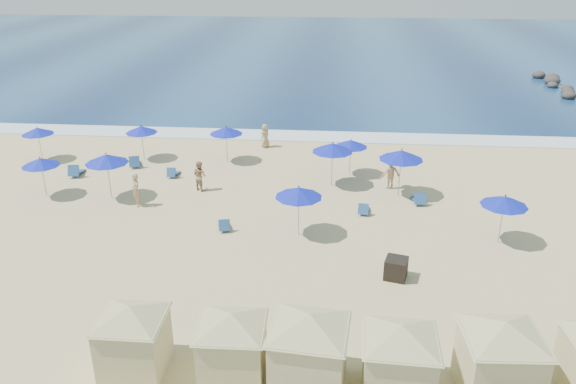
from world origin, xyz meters
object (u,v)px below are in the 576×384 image
(cabana_3, at_px, (400,351))
(umbrella_5, at_px, (299,192))
(cabana_4, at_px, (501,350))
(umbrella_3, at_px, (106,159))
(umbrella_4, at_px, (226,130))
(trash_bin, at_px, (396,268))
(beachgoer_3, at_px, (265,136))
(umbrella_1, at_px, (41,162))
(umbrella_7, at_px, (401,155))
(umbrella_6, at_px, (333,147))
(umbrella_8, at_px, (351,143))
(beachgoer_2, at_px, (390,173))
(umbrella_2, at_px, (141,129))
(cabana_0, at_px, (132,330))
(beachgoer_1, at_px, (200,176))
(cabana_2, at_px, (309,342))
(umbrella_0, at_px, (37,131))
(cabana_1, at_px, (232,338))
(beachgoer_0, at_px, (136,190))
(umbrella_9, at_px, (505,201))

(cabana_3, bearing_deg, umbrella_5, 109.72)
(cabana_4, distance_m, umbrella_5, 11.64)
(umbrella_3, height_order, umbrella_5, umbrella_3)
(umbrella_4, bearing_deg, cabana_4, -58.97)
(trash_bin, bearing_deg, beachgoer_3, 129.52)
(umbrella_1, xyz_separation_m, umbrella_7, (18.80, 1.67, 0.37))
(umbrella_3, height_order, beachgoer_3, umbrella_3)
(umbrella_6, relative_size, beachgoer_3, 1.63)
(umbrella_1, relative_size, umbrella_8, 1.01)
(umbrella_4, bearing_deg, beachgoer_2, -19.59)
(umbrella_2, bearing_deg, trash_bin, -41.52)
(cabana_0, height_order, beachgoer_1, cabana_0)
(cabana_2, bearing_deg, umbrella_0, 133.63)
(umbrella_5, bearing_deg, umbrella_8, 72.51)
(cabana_3, bearing_deg, umbrella_4, 114.01)
(cabana_3, xyz_separation_m, cabana_4, (2.88, 0.25, 0.07))
(trash_bin, distance_m, cabana_3, 6.65)
(cabana_1, bearing_deg, cabana_3, -3.56)
(cabana_4, bearing_deg, umbrella_8, 102.75)
(umbrella_3, bearing_deg, umbrella_8, 19.53)
(cabana_2, height_order, beachgoer_0, cabana_2)
(umbrella_4, distance_m, umbrella_5, 10.76)
(trash_bin, height_order, umbrella_3, umbrella_3)
(umbrella_1, distance_m, beachgoer_1, 8.25)
(umbrella_6, bearing_deg, umbrella_8, 59.26)
(umbrella_7, xyz_separation_m, umbrella_9, (3.98, -4.99, -0.26))
(umbrella_8, bearing_deg, umbrella_1, -164.40)
(umbrella_2, bearing_deg, beachgoer_1, -44.58)
(cabana_2, bearing_deg, umbrella_7, 74.67)
(cabana_1, xyz_separation_m, umbrella_3, (-8.85, 12.99, 0.73))
(umbrella_4, xyz_separation_m, beachgoer_1, (-0.65, -4.61, -1.19))
(cabana_0, relative_size, cabana_1, 0.99)
(cabana_0, height_order, umbrella_3, cabana_0)
(umbrella_0, relative_size, umbrella_8, 0.99)
(umbrella_8, bearing_deg, cabana_1, -102.29)
(cabana_4, relative_size, umbrella_1, 2.01)
(beachgoer_1, xyz_separation_m, beachgoer_2, (10.39, 1.15, 0.07))
(beachgoer_2, distance_m, beachgoer_3, 10.09)
(cabana_0, height_order, cabana_4, cabana_4)
(cabana_3, bearing_deg, umbrella_2, 125.74)
(cabana_3, height_order, beachgoer_0, cabana_3)
(cabana_2, xyz_separation_m, umbrella_5, (-0.97, 9.82, 0.48))
(beachgoer_3, bearing_deg, umbrella_6, 62.05)
(umbrella_8, bearing_deg, cabana_0, -111.65)
(umbrella_4, bearing_deg, umbrella_9, -33.92)
(umbrella_1, xyz_separation_m, beachgoer_0, (5.29, -0.85, -1.06))
(umbrella_8, bearing_deg, umbrella_7, -48.18)
(cabana_4, distance_m, beachgoer_2, 15.82)
(cabana_4, xyz_separation_m, umbrella_7, (-1.41, 14.68, 0.68))
(umbrella_0, height_order, umbrella_1, umbrella_1)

